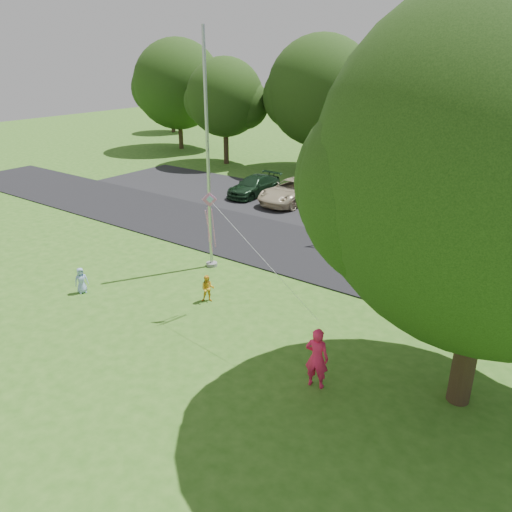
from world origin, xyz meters
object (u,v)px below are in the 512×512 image
Objects in this scene: woman at (317,358)px; kite at (212,215)px; child_blue at (81,280)px; child_yellow at (208,289)px; big_tree at (494,179)px; street_lamp at (358,181)px; flagpole at (209,176)px; trash_can at (383,238)px.

kite is at bearing -28.50° from woman.
child_blue is at bearing 157.52° from kite.
kite is at bearing -68.76° from child_yellow.
child_blue is 0.19× the size of kite.
big_tree reaches higher than child_blue.
child_yellow is at bearing -30.94° from woman.
street_lamp is at bearing -6.08° from child_blue.
woman reaches higher than child_blue.
big_tree is 10.17× the size of child_blue.
woman is (4.44, -11.51, -2.24)m from street_lamp.
street_lamp is at bearing 128.79° from big_tree.
child_yellow is 3.44m from kite.
child_blue is (-6.21, -11.80, -2.66)m from street_lamp.
child_yellow is at bearing 177.44° from big_tree.
flagpole reaches higher than child_blue.
child_yellow is at bearing -40.47° from child_blue.
street_lamp is 2.80× the size of woman.
flagpole is 0.92× the size of big_tree.
street_lamp is 3.08m from trash_can.
flagpole is at bearing 91.43° from kite.
big_tree is 5.73× the size of woman.
child_blue is at bearing -171.89° from big_tree.
woman is (8.22, -4.85, -3.22)m from flagpole.
flagpole reaches higher than street_lamp.
street_lamp is at bearing -80.35° from woman.
woman reaches higher than trash_can.
trash_can is 0.99× the size of child_yellow.
big_tree reaches higher than trash_can.
street_lamp is (3.78, 6.66, -0.98)m from flagpole.
trash_can is 10.73m from kite.
flagpole is 7.72m from street_lamp.
child_blue is 6.65m from kite.
trash_can is at bearing -15.18° from street_lamp.
kite is at bearing -179.18° from big_tree.
woman is at bearing -153.44° from big_tree.
street_lamp reaches higher than woman.
street_lamp is at bearing 60.41° from flagpole.
trash_can is 0.19× the size of kite.
child_yellow is at bearing -108.69° from trash_can.
flagpole is 1.88× the size of street_lamp.
child_blue is at bearing -115.26° from flagpole.
woman is at bearing -30.55° from flagpole.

